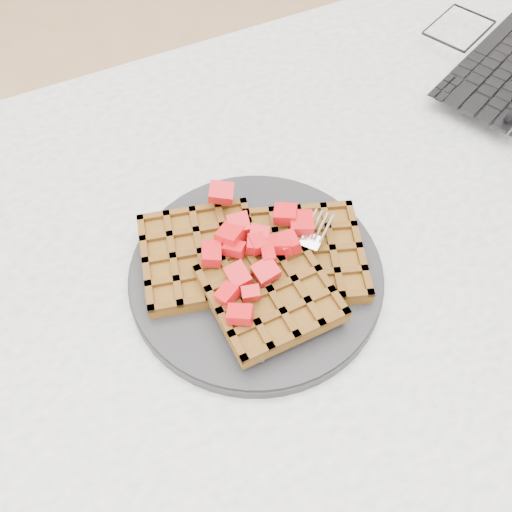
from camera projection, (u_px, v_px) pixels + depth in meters
name	position (u px, v px, depth m)	size (l,w,h in m)	color
ground	(280.00, 458.00, 1.22)	(4.00, 4.00, 0.00)	tan
table	(298.00, 316.00, 0.69)	(1.20, 0.80, 0.75)	silver
plate	(256.00, 274.00, 0.58)	(0.26, 0.26, 0.02)	black
waffles	(258.00, 266.00, 0.56)	(0.24, 0.20, 0.03)	brown
strawberry_pile	(256.00, 248.00, 0.54)	(0.15, 0.15, 0.02)	#A30009
fork	(297.00, 277.00, 0.56)	(0.02, 0.18, 0.02)	silver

